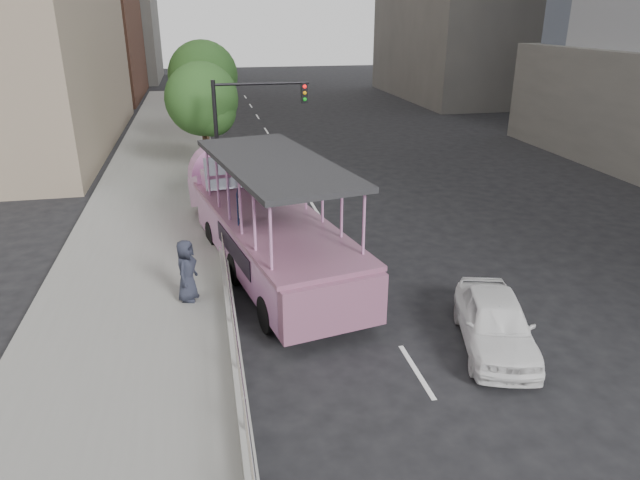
# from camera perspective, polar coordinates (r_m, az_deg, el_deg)

# --- Properties ---
(ground) EXTENTS (160.00, 160.00, 0.00)m
(ground) POSITION_cam_1_polar(r_m,az_deg,el_deg) (15.19, 3.34, -9.19)
(ground) COLOR black
(sidewalk) EXTENTS (5.50, 80.00, 0.30)m
(sidewalk) POSITION_cam_1_polar(r_m,az_deg,el_deg) (23.93, -16.49, 2.17)
(sidewalk) COLOR gray
(sidewalk) RESTS_ON ground
(kerb_wall) EXTENTS (0.24, 30.00, 0.36)m
(kerb_wall) POSITION_cam_1_polar(r_m,az_deg,el_deg) (16.30, -9.17, -5.24)
(kerb_wall) COLOR #A0A09B
(kerb_wall) RESTS_ON sidewalk
(guardrail) EXTENTS (0.07, 22.00, 0.71)m
(guardrail) POSITION_cam_1_polar(r_m,az_deg,el_deg) (16.02, -9.31, -3.13)
(guardrail) COLOR silver
(guardrail) RESTS_ON kerb_wall
(duck_boat) EXTENTS (4.98, 11.85, 3.83)m
(duck_boat) POSITION_cam_1_polar(r_m,az_deg,el_deg) (18.86, -5.92, 1.86)
(duck_boat) COLOR black
(duck_boat) RESTS_ON ground
(car) EXTENTS (2.71, 4.35, 1.38)m
(car) POSITION_cam_1_polar(r_m,az_deg,el_deg) (14.89, 17.14, -7.86)
(car) COLOR white
(car) RESTS_ON ground
(pedestrian_far) EXTENTS (0.83, 1.01, 1.78)m
(pedestrian_far) POSITION_cam_1_polar(r_m,az_deg,el_deg) (16.18, -13.20, -2.99)
(pedestrian_far) COLOR #242734
(pedestrian_far) RESTS_ON sidewalk
(parking_sign) EXTENTS (0.13, 0.67, 3.00)m
(parking_sign) POSITION_cam_1_polar(r_m,az_deg,el_deg) (17.18, -8.06, 1.30)
(parking_sign) COLOR black
(parking_sign) RESTS_ON ground
(traffic_signal) EXTENTS (4.20, 0.32, 5.20)m
(traffic_signal) POSITION_cam_1_polar(r_m,az_deg,el_deg) (25.49, -7.68, 11.84)
(traffic_signal) COLOR black
(traffic_signal) RESTS_ON ground
(street_tree_near) EXTENTS (3.52, 3.52, 5.72)m
(street_tree_near) POSITION_cam_1_polar(r_m,az_deg,el_deg) (28.77, -11.53, 13.36)
(street_tree_near) COLOR #3A2B1A
(street_tree_near) RESTS_ON ground
(street_tree_far) EXTENTS (3.97, 3.97, 6.45)m
(street_tree_far) POSITION_cam_1_polar(r_m,az_deg,el_deg) (34.67, -11.43, 15.55)
(street_tree_far) COLOR #3A2B1A
(street_tree_far) RESTS_ON ground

